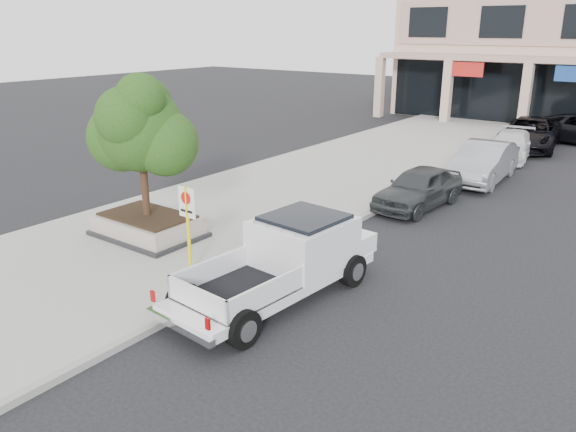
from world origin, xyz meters
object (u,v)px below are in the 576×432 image
(no_parking_sign, at_px, (188,218))
(pickup_truck, at_px, (274,264))
(planter_tree, at_px, (147,129))
(curb_car_b, at_px, (483,162))
(curb_car_c, at_px, (510,145))
(planter, at_px, (148,225))
(curb_car_a, at_px, (419,188))
(curb_car_d, at_px, (530,133))

(no_parking_sign, bearing_deg, pickup_truck, 7.74)
(planter_tree, bearing_deg, no_parking_sign, -24.48)
(curb_car_b, xyz_separation_m, curb_car_c, (-0.33, 5.09, -0.15))
(planter, xyz_separation_m, curb_car_b, (5.86, 12.89, 0.35))
(curb_car_a, bearing_deg, planter, -117.92)
(planter_tree, height_order, curb_car_a, planter_tree)
(planter, xyz_separation_m, pickup_truck, (5.49, -0.82, 0.45))
(no_parking_sign, relative_size, pickup_truck, 0.39)
(curb_car_a, relative_size, curb_car_c, 0.92)
(planter_tree, bearing_deg, curb_car_c, 73.15)
(curb_car_d, bearing_deg, planter_tree, -111.40)
(curb_car_b, distance_m, curb_car_c, 5.10)
(planter, distance_m, curb_car_a, 9.51)
(curb_car_d, bearing_deg, curb_car_b, -95.13)
(curb_car_b, xyz_separation_m, curb_car_d, (-0.22, 8.20, -0.00))
(planter, bearing_deg, curb_car_d, 75.01)
(pickup_truck, relative_size, curb_car_b, 1.18)
(planter_tree, relative_size, curb_car_c, 0.86)
(curb_car_c, bearing_deg, curb_car_b, -93.10)
(pickup_truck, relative_size, curb_car_a, 1.38)
(planter, xyz_separation_m, curb_car_c, (5.53, 17.98, 0.20))
(curb_car_d, bearing_deg, no_parking_sign, -103.40)
(planter, distance_m, pickup_truck, 5.57)
(planter, bearing_deg, pickup_truck, -8.47)
(planter, distance_m, planter_tree, 2.95)
(planter_tree, bearing_deg, curb_car_a, 57.09)
(curb_car_b, bearing_deg, planter, -116.80)
(no_parking_sign, height_order, pickup_truck, no_parking_sign)
(planter, height_order, curb_car_d, curb_car_d)
(curb_car_c, xyz_separation_m, curb_car_d, (0.11, 3.11, 0.15))
(planter, relative_size, planter_tree, 0.80)
(pickup_truck, bearing_deg, no_parking_sign, -167.43)
(curb_car_c, bearing_deg, no_parking_sign, -104.33)
(curb_car_c, bearing_deg, curb_car_d, 81.07)
(curb_car_a, distance_m, curb_car_d, 13.13)
(planter_tree, relative_size, curb_car_a, 0.94)
(no_parking_sign, relative_size, curb_car_a, 0.54)
(planter, height_order, planter_tree, planter_tree)
(pickup_truck, relative_size, curb_car_d, 1.00)
(no_parking_sign, bearing_deg, curb_car_d, 83.24)
(curb_car_a, relative_size, curb_car_b, 0.86)
(planter_tree, height_order, curb_car_d, planter_tree)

